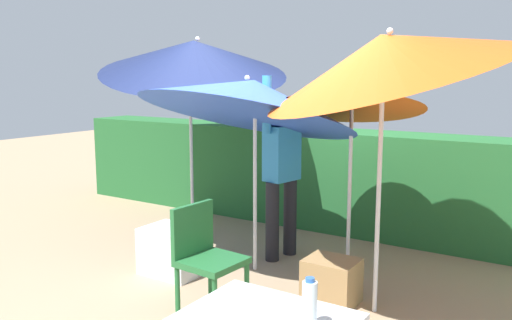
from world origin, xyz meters
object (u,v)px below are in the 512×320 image
(chair_plastic, at_px, (205,254))
(bottle_water, at_px, (310,304))
(umbrella_rainbow, at_px, (251,99))
(cooler_box, at_px, (173,251))
(umbrella_navy, at_px, (349,96))
(umbrella_orange, at_px, (194,57))
(umbrella_yellow, at_px, (386,57))
(crate_cardboard, at_px, (332,281))
(person_vendor, at_px, (282,169))

(chair_plastic, distance_m, bottle_water, 1.83)
(umbrella_rainbow, xyz_separation_m, cooler_box, (-0.56, -0.52, -1.44))
(umbrella_navy, relative_size, bottle_water, 8.51)
(chair_plastic, xyz_separation_m, bottle_water, (1.45, -1.07, 0.35))
(umbrella_orange, relative_size, chair_plastic, 2.95)
(umbrella_yellow, height_order, cooler_box, umbrella_yellow)
(umbrella_navy, bearing_deg, umbrella_orange, 178.20)
(umbrella_orange, height_order, crate_cardboard, umbrella_orange)
(cooler_box, xyz_separation_m, bottle_water, (2.29, -1.64, 0.63))
(crate_cardboard, bearing_deg, umbrella_navy, 105.20)
(umbrella_orange, relative_size, crate_cardboard, 6.15)
(umbrella_rainbow, height_order, person_vendor, umbrella_rainbow)
(person_vendor, bearing_deg, umbrella_rainbow, -100.73)
(umbrella_navy, bearing_deg, cooler_box, -145.58)
(person_vendor, relative_size, chair_plastic, 2.11)
(person_vendor, bearing_deg, umbrella_yellow, -29.75)
(umbrella_yellow, distance_m, person_vendor, 1.86)
(umbrella_yellow, height_order, person_vendor, umbrella_yellow)
(umbrella_yellow, height_order, chair_plastic, umbrella_yellow)
(umbrella_navy, distance_m, person_vendor, 1.04)
(crate_cardboard, distance_m, bottle_water, 2.10)
(umbrella_orange, height_order, person_vendor, umbrella_orange)
(person_vendor, height_order, crate_cardboard, person_vendor)
(crate_cardboard, bearing_deg, person_vendor, 140.79)
(cooler_box, height_order, bottle_water, bottle_water)
(umbrella_orange, xyz_separation_m, person_vendor, (1.16, -0.03, -1.15))
(umbrella_rainbow, xyz_separation_m, umbrella_navy, (0.81, 0.42, 0.02))
(umbrella_navy, bearing_deg, umbrella_yellow, -50.69)
(crate_cardboard, bearing_deg, umbrella_rainbow, 162.89)
(umbrella_yellow, xyz_separation_m, umbrella_navy, (-0.60, 0.73, -0.33))
(crate_cardboard, bearing_deg, chair_plastic, -132.86)
(umbrella_orange, xyz_separation_m, chair_plastic, (1.35, -1.56, -1.57))
(cooler_box, bearing_deg, crate_cardboard, 7.64)
(umbrella_yellow, distance_m, crate_cardboard, 1.87)
(umbrella_rainbow, relative_size, umbrella_yellow, 0.84)
(umbrella_navy, height_order, crate_cardboard, umbrella_navy)
(umbrella_yellow, distance_m, bottle_water, 2.20)
(chair_plastic, xyz_separation_m, cooler_box, (-0.84, 0.57, -0.29))
(person_vendor, bearing_deg, crate_cardboard, -39.21)
(crate_cardboard, bearing_deg, umbrella_orange, 159.31)
(umbrella_orange, relative_size, bottle_water, 10.96)
(umbrella_orange, xyz_separation_m, umbrella_navy, (1.88, -0.06, -0.39))
(chair_plastic, relative_size, cooler_box, 1.58)
(umbrella_navy, distance_m, chair_plastic, 1.98)
(chair_plastic, bearing_deg, cooler_box, 145.92)
(umbrella_yellow, relative_size, crate_cardboard, 6.01)
(umbrella_navy, bearing_deg, bottle_water, -70.25)
(person_vendor, distance_m, cooler_box, 1.35)
(umbrella_rainbow, height_order, umbrella_orange, umbrella_orange)
(umbrella_orange, bearing_deg, chair_plastic, -49.05)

